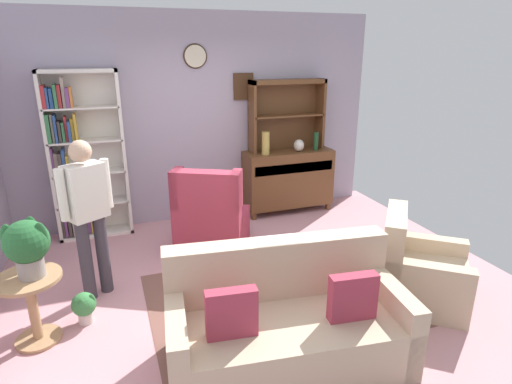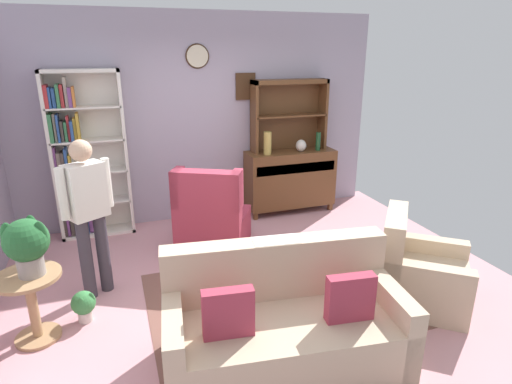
{
  "view_description": "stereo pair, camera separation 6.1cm",
  "coord_description": "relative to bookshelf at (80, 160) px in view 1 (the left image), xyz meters",
  "views": [
    {
      "loc": [
        -1.28,
        -3.59,
        2.32
      ],
      "look_at": [
        0.1,
        0.2,
        0.95
      ],
      "focal_mm": 29.6,
      "sensor_mm": 36.0,
      "label": 1
    },
    {
      "loc": [
        -1.22,
        -3.61,
        2.32
      ],
      "look_at": [
        0.1,
        0.2,
        0.95
      ],
      "focal_mm": 29.6,
      "sensor_mm": 36.0,
      "label": 2
    }
  ],
  "objects": [
    {
      "name": "person_reading",
      "position": [
        0.09,
        -1.55,
        -0.11
      ],
      "size": [
        0.49,
        0.35,
        1.56
      ],
      "color": "#38333D",
      "rests_on": "ground_plane"
    },
    {
      "name": "bookshelf",
      "position": [
        0.0,
        0.0,
        0.0
      ],
      "size": [
        0.9,
        0.3,
        2.1
      ],
      "color": "silver",
      "rests_on": "ground_plane"
    },
    {
      "name": "sideboard",
      "position": [
        2.8,
        -0.08,
        -0.51
      ],
      "size": [
        1.3,
        0.45,
        0.92
      ],
      "color": "brown",
      "rests_on": "ground_plane"
    },
    {
      "name": "wingback_chair",
      "position": [
        1.4,
        -0.98,
        -0.63
      ],
      "size": [
        1.06,
        1.07,
        1.05
      ],
      "color": "#A33347",
      "rests_on": "ground_plane"
    },
    {
      "name": "coffee_table",
      "position": [
        1.52,
        -2.12,
        -0.66
      ],
      "size": [
        0.8,
        0.5,
        0.42
      ],
      "color": "brown",
      "rests_on": "ground_plane"
    },
    {
      "name": "area_rug",
      "position": [
        1.79,
        -2.24,
        -1.01
      ],
      "size": [
        2.56,
        1.78,
        0.01
      ],
      "primitive_type": "cube",
      "color": "brown",
      "rests_on": "ground_plane"
    },
    {
      "name": "vase_tall",
      "position": [
        2.41,
        -0.16,
        0.06
      ],
      "size": [
        0.11,
        0.11,
        0.32
      ],
      "primitive_type": "cylinder",
      "color": "tan",
      "rests_on": "sideboard"
    },
    {
      "name": "bottle_wine",
      "position": [
        3.19,
        -0.17,
        0.04
      ],
      "size": [
        0.07,
        0.07,
        0.27
      ],
      "primitive_type": "cylinder",
      "color": "#194223",
      "rests_on": "sideboard"
    },
    {
      "name": "potted_plant_small",
      "position": [
        -0.02,
        -2.0,
        -0.85
      ],
      "size": [
        0.21,
        0.21,
        0.29
      ],
      "color": "beige",
      "rests_on": "ground_plane"
    },
    {
      "name": "ground_plane",
      "position": [
        1.59,
        -1.94,
        -1.03
      ],
      "size": [
        5.4,
        4.6,
        0.02
      ],
      "primitive_type": "cube",
      "color": "#C68C93"
    },
    {
      "name": "vase_round",
      "position": [
        2.93,
        -0.15,
        -0.01
      ],
      "size": [
        0.15,
        0.15,
        0.17
      ],
      "primitive_type": "ellipsoid",
      "color": "beige",
      "rests_on": "sideboard"
    },
    {
      "name": "book_stack",
      "position": [
        1.47,
        -2.19,
        -0.55
      ],
      "size": [
        0.19,
        0.15,
        0.1
      ],
      "color": "#337247",
      "rests_on": "coffee_table"
    },
    {
      "name": "wall_back",
      "position": [
        1.59,
        0.19,
        0.39
      ],
      "size": [
        5.0,
        0.09,
        2.8
      ],
      "color": "#A399AD",
      "rests_on": "ground_plane"
    },
    {
      "name": "plant_stand",
      "position": [
        -0.39,
        -2.13,
        -0.64
      ],
      "size": [
        0.52,
        0.52,
        0.6
      ],
      "color": "#A87F56",
      "rests_on": "ground_plane"
    },
    {
      "name": "couch_floral",
      "position": [
        1.47,
        -3.03,
        -0.7
      ],
      "size": [
        1.89,
        1.07,
        0.9
      ],
      "color": "#C6AD8E",
      "rests_on": "ground_plane"
    },
    {
      "name": "potted_plant_large",
      "position": [
        -0.35,
        -2.13,
        -0.14
      ],
      "size": [
        0.34,
        0.34,
        0.48
      ],
      "color": "gray",
      "rests_on": "plant_stand"
    },
    {
      "name": "armchair_floral",
      "position": [
        2.99,
        -2.72,
        -0.73
      ],
      "size": [
        1.08,
        1.07,
        0.88
      ],
      "color": "#C6AD8E",
      "rests_on": "ground_plane"
    },
    {
      "name": "sideboard_hutch",
      "position": [
        2.8,
        0.03,
        0.54
      ],
      "size": [
        1.1,
        0.26,
        1.0
      ],
      "color": "brown",
      "rests_on": "sideboard"
    }
  ]
}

